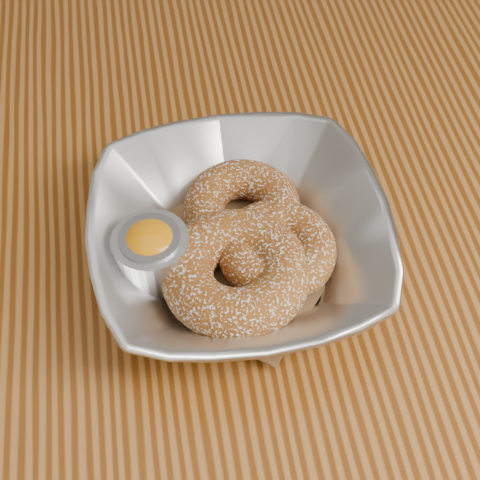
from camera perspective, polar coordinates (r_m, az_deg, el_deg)
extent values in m
cube|color=brown|center=(0.64, 9.28, -0.58)|extent=(1.20, 0.80, 0.04)
imported|color=silver|center=(0.57, 0.00, -0.10)|extent=(0.23, 0.23, 0.06)
cube|color=brown|center=(0.59, 0.00, -1.23)|extent=(0.20, 0.20, 0.00)
torus|color=#8D4614|center=(0.59, 0.15, 2.54)|extent=(0.12, 0.12, 0.03)
torus|color=#8D4614|center=(0.55, -0.34, -2.58)|extent=(0.12, 0.12, 0.04)
torus|color=#8D4614|center=(0.57, 2.87, -0.78)|extent=(0.10, 0.10, 0.03)
cylinder|color=silver|center=(0.56, -6.80, -1.34)|extent=(0.06, 0.06, 0.05)
cylinder|color=gray|center=(0.56, -6.83, -1.10)|extent=(0.05, 0.05, 0.04)
ellipsoid|color=orange|center=(0.55, -6.98, -0.22)|extent=(0.04, 0.04, 0.03)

